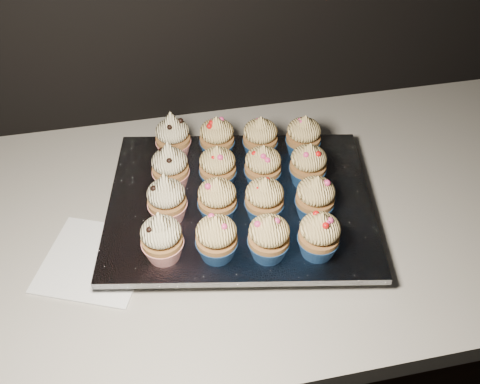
# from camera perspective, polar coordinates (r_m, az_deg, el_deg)

# --- Properties ---
(cabinet) EXTENTS (2.40, 0.60, 0.86)m
(cabinet) POSITION_cam_1_polar(r_m,az_deg,el_deg) (1.34, 8.65, -14.87)
(cabinet) COLOR black
(cabinet) RESTS_ON ground
(worktop) EXTENTS (2.44, 0.64, 0.04)m
(worktop) POSITION_cam_1_polar(r_m,az_deg,el_deg) (0.98, 11.41, -1.21)
(worktop) COLOR beige
(worktop) RESTS_ON cabinet
(napkin) EXTENTS (0.20, 0.20, 0.00)m
(napkin) POSITION_cam_1_polar(r_m,az_deg,el_deg) (0.88, -15.19, -7.05)
(napkin) COLOR white
(napkin) RESTS_ON worktop
(baking_tray) EXTENTS (0.45, 0.38, 0.02)m
(baking_tray) POSITION_cam_1_polar(r_m,az_deg,el_deg) (0.91, -0.00, -1.76)
(baking_tray) COLOR black
(baking_tray) RESTS_ON worktop
(foil_lining) EXTENTS (0.49, 0.42, 0.01)m
(foil_lining) POSITION_cam_1_polar(r_m,az_deg,el_deg) (0.90, -0.00, -1.00)
(foil_lining) COLOR silver
(foil_lining) RESTS_ON baking_tray
(cupcake_0) EXTENTS (0.06, 0.06, 0.10)m
(cupcake_0) POSITION_cam_1_polar(r_m,az_deg,el_deg) (0.79, -8.35, -4.85)
(cupcake_0) COLOR red
(cupcake_0) RESTS_ON foil_lining
(cupcake_1) EXTENTS (0.06, 0.06, 0.08)m
(cupcake_1) POSITION_cam_1_polar(r_m,az_deg,el_deg) (0.79, -2.52, -4.91)
(cupcake_1) COLOR navy
(cupcake_1) RESTS_ON foil_lining
(cupcake_2) EXTENTS (0.06, 0.06, 0.08)m
(cupcake_2) POSITION_cam_1_polar(r_m,az_deg,el_deg) (0.79, 3.09, -4.86)
(cupcake_2) COLOR navy
(cupcake_2) RESTS_ON foil_lining
(cupcake_3) EXTENTS (0.06, 0.06, 0.08)m
(cupcake_3) POSITION_cam_1_polar(r_m,az_deg,el_deg) (0.80, 8.44, -4.57)
(cupcake_3) COLOR navy
(cupcake_3) RESTS_ON foil_lining
(cupcake_4) EXTENTS (0.06, 0.06, 0.10)m
(cupcake_4) POSITION_cam_1_polar(r_m,az_deg,el_deg) (0.85, -7.82, -0.76)
(cupcake_4) COLOR red
(cupcake_4) RESTS_ON foil_lining
(cupcake_5) EXTENTS (0.06, 0.06, 0.08)m
(cupcake_5) POSITION_cam_1_polar(r_m,az_deg,el_deg) (0.84, -2.44, -0.80)
(cupcake_5) COLOR navy
(cupcake_5) RESTS_ON foil_lining
(cupcake_6) EXTENTS (0.06, 0.06, 0.08)m
(cupcake_6) POSITION_cam_1_polar(r_m,az_deg,el_deg) (0.84, 2.62, -0.79)
(cupcake_6) COLOR navy
(cupcake_6) RESTS_ON foil_lining
(cupcake_7) EXTENTS (0.06, 0.06, 0.08)m
(cupcake_7) POSITION_cam_1_polar(r_m,az_deg,el_deg) (0.85, 8.02, -0.63)
(cupcake_7) COLOR navy
(cupcake_7) RESTS_ON foil_lining
(cupcake_8) EXTENTS (0.06, 0.06, 0.10)m
(cupcake_8) POSITION_cam_1_polar(r_m,az_deg,el_deg) (0.90, -7.46, 2.65)
(cupcake_8) COLOR red
(cupcake_8) RESTS_ON foil_lining
(cupcake_9) EXTENTS (0.06, 0.06, 0.08)m
(cupcake_9) POSITION_cam_1_polar(r_m,az_deg,el_deg) (0.90, -2.40, 2.64)
(cupcake_9) COLOR navy
(cupcake_9) RESTS_ON foil_lining
(cupcake_10) EXTENTS (0.06, 0.06, 0.08)m
(cupcake_10) POSITION_cam_1_polar(r_m,az_deg,el_deg) (0.90, 2.45, 2.71)
(cupcake_10) COLOR navy
(cupcake_10) RESTS_ON foil_lining
(cupcake_11) EXTENTS (0.06, 0.06, 0.08)m
(cupcake_11) POSITION_cam_1_polar(r_m,az_deg,el_deg) (0.91, 7.27, 2.88)
(cupcake_11) COLOR navy
(cupcake_11) RESTS_ON foil_lining
(cupcake_12) EXTENTS (0.06, 0.06, 0.10)m
(cupcake_12) POSITION_cam_1_polar(r_m,az_deg,el_deg) (0.96, -7.18, 5.86)
(cupcake_12) COLOR red
(cupcake_12) RESTS_ON foil_lining
(cupcake_13) EXTENTS (0.06, 0.06, 0.08)m
(cupcake_13) POSITION_cam_1_polar(r_m,az_deg,el_deg) (0.96, -2.48, 5.79)
(cupcake_13) COLOR navy
(cupcake_13) RESTS_ON foil_lining
(cupcake_14) EXTENTS (0.06, 0.06, 0.08)m
(cupcake_14) POSITION_cam_1_polar(r_m,az_deg,el_deg) (0.96, 2.17, 5.79)
(cupcake_14) COLOR navy
(cupcake_14) RESTS_ON foil_lining
(cupcake_15) EXTENTS (0.06, 0.06, 0.08)m
(cupcake_15) POSITION_cam_1_polar(r_m,az_deg,el_deg) (0.97, 6.78, 5.87)
(cupcake_15) COLOR navy
(cupcake_15) RESTS_ON foil_lining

